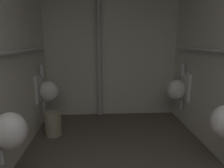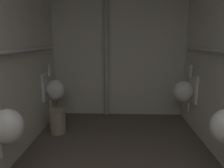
{
  "view_description": "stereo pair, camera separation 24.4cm",
  "coord_description": "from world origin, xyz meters",
  "px_view_note": "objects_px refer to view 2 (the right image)",
  "views": [
    {
      "loc": [
        -0.22,
        0.18,
        1.4
      ],
      "look_at": [
        -0.07,
        2.56,
        0.88
      ],
      "focal_mm": 32.42,
      "sensor_mm": 36.0,
      "label": 1
    },
    {
      "loc": [
        0.02,
        0.18,
        1.4
      ],
      "look_at": [
        -0.07,
        2.56,
        0.88
      ],
      "focal_mm": 32.42,
      "sensor_mm": 36.0,
      "label": 2
    }
  ],
  "objects_px": {
    "standpipe_back_wall": "(106,47)",
    "waste_bin": "(58,121)",
    "urinal_left_far": "(54,89)",
    "urinal_left_mid": "(5,125)",
    "urinal_right_far": "(185,91)"
  },
  "relations": [
    {
      "from": "standpipe_back_wall",
      "to": "urinal_right_far",
      "type": "bearing_deg",
      "value": -21.41
    },
    {
      "from": "urinal_left_far",
      "to": "standpipe_back_wall",
      "type": "relative_size",
      "value": 0.3
    },
    {
      "from": "urinal_left_mid",
      "to": "urinal_left_far",
      "type": "distance_m",
      "value": 1.44
    },
    {
      "from": "urinal_left_far",
      "to": "waste_bin",
      "type": "xyz_separation_m",
      "value": [
        0.13,
        -0.3,
        -0.44
      ]
    },
    {
      "from": "urinal_left_mid",
      "to": "waste_bin",
      "type": "height_order",
      "value": "urinal_left_mid"
    },
    {
      "from": "waste_bin",
      "to": "standpipe_back_wall",
      "type": "bearing_deg",
      "value": 47.64
    },
    {
      "from": "urinal_left_mid",
      "to": "waste_bin",
      "type": "distance_m",
      "value": 1.23
    },
    {
      "from": "urinal_left_far",
      "to": "waste_bin",
      "type": "bearing_deg",
      "value": -66.81
    },
    {
      "from": "urinal_left_mid",
      "to": "waste_bin",
      "type": "bearing_deg",
      "value": 83.45
    },
    {
      "from": "standpipe_back_wall",
      "to": "waste_bin",
      "type": "bearing_deg",
      "value": -132.36
    },
    {
      "from": "urinal_right_far",
      "to": "waste_bin",
      "type": "height_order",
      "value": "urinal_right_far"
    },
    {
      "from": "urinal_right_far",
      "to": "waste_bin",
      "type": "bearing_deg",
      "value": -172.36
    },
    {
      "from": "urinal_left_far",
      "to": "urinal_right_far",
      "type": "height_order",
      "value": "same"
    },
    {
      "from": "urinal_left_mid",
      "to": "urinal_right_far",
      "type": "bearing_deg",
      "value": 33.72
    },
    {
      "from": "standpipe_back_wall",
      "to": "waste_bin",
      "type": "distance_m",
      "value": 1.51
    }
  ]
}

